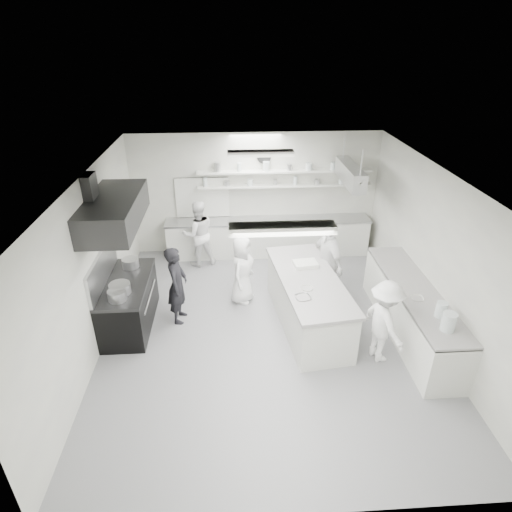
{
  "coord_description": "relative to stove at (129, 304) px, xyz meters",
  "views": [
    {
      "loc": [
        -0.61,
        -6.47,
        5.04
      ],
      "look_at": [
        -0.17,
        0.6,
        1.31
      ],
      "focal_mm": 29.9,
      "sensor_mm": 36.0,
      "label": 1
    }
  ],
  "objects": [
    {
      "name": "floor",
      "position": [
        2.6,
        -0.4,
        -0.46
      ],
      "size": [
        6.0,
        7.0,
        0.02
      ],
      "primitive_type": "cube",
      "color": "gray",
      "rests_on": "ground"
    },
    {
      "name": "ceiling",
      "position": [
        2.6,
        -0.4,
        2.56
      ],
      "size": [
        6.0,
        7.0,
        0.02
      ],
      "primitive_type": "cube",
      "color": "white",
      "rests_on": "wall_back"
    },
    {
      "name": "wall_back",
      "position": [
        2.6,
        3.1,
        1.05
      ],
      "size": [
        6.0,
        0.04,
        3.0
      ],
      "primitive_type": "cube",
      "color": "silver",
      "rests_on": "floor"
    },
    {
      "name": "wall_front",
      "position": [
        2.6,
        -3.9,
        1.05
      ],
      "size": [
        6.0,
        0.04,
        3.0
      ],
      "primitive_type": "cube",
      "color": "silver",
      "rests_on": "floor"
    },
    {
      "name": "wall_left",
      "position": [
        -0.4,
        -0.4,
        1.05
      ],
      "size": [
        0.04,
        7.0,
        3.0
      ],
      "primitive_type": "cube",
      "color": "silver",
      "rests_on": "floor"
    },
    {
      "name": "wall_right",
      "position": [
        5.6,
        -0.4,
        1.05
      ],
      "size": [
        0.04,
        7.0,
        3.0
      ],
      "primitive_type": "cube",
      "color": "silver",
      "rests_on": "floor"
    },
    {
      "name": "stove",
      "position": [
        0.0,
        0.0,
        0.0
      ],
      "size": [
        0.8,
        1.8,
        0.9
      ],
      "primitive_type": "cube",
      "color": "black",
      "rests_on": "floor"
    },
    {
      "name": "exhaust_hood",
      "position": [
        0.0,
        -0.0,
        1.9
      ],
      "size": [
        0.85,
        2.0,
        0.5
      ],
      "primitive_type": "cube",
      "color": "#272728",
      "rests_on": "wall_left"
    },
    {
      "name": "back_counter",
      "position": [
        2.9,
        2.8,
        0.01
      ],
      "size": [
        5.0,
        0.6,
        0.92
      ],
      "primitive_type": "cube",
      "color": "silver",
      "rests_on": "floor"
    },
    {
      "name": "shelf_lower",
      "position": [
        3.3,
        2.97,
        1.3
      ],
      "size": [
        4.2,
        0.26,
        0.04
      ],
      "primitive_type": "cube",
      "color": "silver",
      "rests_on": "wall_back"
    },
    {
      "name": "shelf_upper",
      "position": [
        3.3,
        2.97,
        1.65
      ],
      "size": [
        4.2,
        0.26,
        0.04
      ],
      "primitive_type": "cube",
      "color": "silver",
      "rests_on": "wall_back"
    },
    {
      "name": "pass_through_window",
      "position": [
        1.3,
        3.08,
        1.0
      ],
      "size": [
        1.3,
        0.04,
        1.0
      ],
      "primitive_type": "cube",
      "color": "black",
      "rests_on": "wall_back"
    },
    {
      "name": "wall_clock",
      "position": [
        2.8,
        3.06,
        2.0
      ],
      "size": [
        0.32,
        0.05,
        0.32
      ],
      "primitive_type": "cylinder",
      "rotation": [
        1.57,
        0.0,
        0.0
      ],
      "color": "white",
      "rests_on": "wall_back"
    },
    {
      "name": "right_counter",
      "position": [
        5.25,
        -0.6,
        0.02
      ],
      "size": [
        0.74,
        3.3,
        0.94
      ],
      "primitive_type": "cube",
      "color": "silver",
      "rests_on": "floor"
    },
    {
      "name": "pot_rack",
      "position": [
        4.6,
        2.0,
        1.85
      ],
      "size": [
        0.3,
        1.6,
        0.4
      ],
      "primitive_type": "cube",
      "color": "#ACADB0",
      "rests_on": "ceiling"
    },
    {
      "name": "light_fixture_front",
      "position": [
        2.6,
        -2.2,
        2.49
      ],
      "size": [
        1.3,
        0.25,
        0.1
      ],
      "primitive_type": "cube",
      "color": "silver",
      "rests_on": "ceiling"
    },
    {
      "name": "light_fixture_rear",
      "position": [
        2.6,
        1.4,
        2.49
      ],
      "size": [
        1.3,
        0.25,
        0.1
      ],
      "primitive_type": "cube",
      "color": "silver",
      "rests_on": "ceiling"
    },
    {
      "name": "prep_island",
      "position": [
        3.39,
        -0.19,
        0.04
      ],
      "size": [
        1.29,
        2.74,
        0.97
      ],
      "primitive_type": "cube",
      "rotation": [
        0.0,
        0.0,
        0.12
      ],
      "color": "silver",
      "rests_on": "floor"
    },
    {
      "name": "stove_pot",
      "position": [
        0.0,
        -0.39,
        0.58
      ],
      "size": [
        0.37,
        0.37,
        0.23
      ],
      "primitive_type": "cylinder",
      "color": "#ACADB0",
      "rests_on": "stove"
    },
    {
      "name": "cook_stove",
      "position": [
        0.93,
        0.1,
        0.34
      ],
      "size": [
        0.44,
        0.61,
        1.57
      ],
      "primitive_type": "imported",
      "rotation": [
        0.0,
        0.0,
        1.46
      ],
      "color": "black",
      "rests_on": "floor"
    },
    {
      "name": "cook_back",
      "position": [
        1.2,
        2.36,
        0.36
      ],
      "size": [
        0.93,
        0.82,
        1.62
      ],
      "primitive_type": "imported",
      "rotation": [
        0.0,
        0.0,
        -2.85
      ],
      "color": "white",
      "rests_on": "floor"
    },
    {
      "name": "cook_island_left",
      "position": [
        2.18,
        0.7,
        0.28
      ],
      "size": [
        0.7,
        0.84,
        1.46
      ],
      "primitive_type": "imported",
      "rotation": [
        0.0,
        0.0,
        1.17
      ],
      "color": "white",
      "rests_on": "floor"
    },
    {
      "name": "cook_island_right",
      "position": [
        3.9,
        0.63,
        0.45
      ],
      "size": [
        0.74,
        1.14,
        1.8
      ],
      "primitive_type": "imported",
      "rotation": [
        0.0,
        0.0,
        -1.26
      ],
      "color": "white",
      "rests_on": "floor"
    },
    {
      "name": "cook_right",
      "position": [
        4.49,
        -1.24,
        0.31
      ],
      "size": [
        0.81,
        1.09,
        1.51
      ],
      "primitive_type": "imported",
      "rotation": [
        0.0,
        0.0,
        1.86
      ],
      "color": "white",
      "rests_on": "floor"
    },
    {
      "name": "bowl_island_a",
      "position": [
        3.17,
        -0.83,
        0.55
      ],
      "size": [
        0.32,
        0.32,
        0.07
      ],
      "primitive_type": "imported",
      "rotation": [
        0.0,
        0.0,
        0.22
      ],
      "color": "#ACADB0",
      "rests_on": "prep_island"
    },
    {
      "name": "bowl_island_b",
      "position": [
        3.29,
        -0.55,
        0.56
      ],
      "size": [
        0.29,
        0.29,
        0.07
      ],
      "primitive_type": "imported",
      "rotation": [
        0.0,
        0.0,
        0.43
      ],
      "color": "silver",
      "rests_on": "prep_island"
    },
    {
      "name": "bowl_right",
      "position": [
        5.15,
        -0.91,
        0.52
      ],
      "size": [
        0.25,
        0.25,
        0.05
      ],
      "primitive_type": "imported",
      "rotation": [
        0.0,
        0.0,
        -0.15
      ],
      "color": "silver",
      "rests_on": "right_counter"
    }
  ]
}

